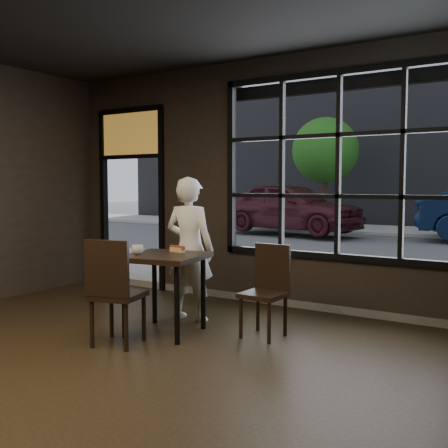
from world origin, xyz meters
The scene contains 11 objects.
floor centered at (0.00, 0.00, -0.01)m, with size 6.00×7.00×0.02m, color black.
window_frame centered at (1.20, 3.50, 1.80)m, with size 3.06×0.12×2.28m, color black.
stained_transom centered at (-2.10, 3.50, 2.35)m, with size 1.20×0.06×0.70m, color orange.
cafe_table centered at (-0.04, 1.72, 0.42)m, with size 0.78×0.78×0.85m, color black.
chair_near centered at (-0.18, 1.17, 0.53)m, with size 0.46×0.46×1.05m, color black.
chair_window centered at (0.91, 2.15, 0.48)m, with size 0.41×0.41×0.95m, color black.
man centered at (-0.14, 2.31, 0.83)m, with size 0.61×0.40×1.66m, color silver.
hotdog centered at (-0.04, 1.95, 0.87)m, with size 0.20×0.08×0.06m, color tan, non-canonical shape.
cup centered at (-0.28, 1.57, 0.89)m, with size 0.12×0.12×0.10m, color silver.
maroon_car centered at (-3.51, 12.19, 0.88)m, with size 1.83×4.55×1.55m, color #41151E.
tree_left centered at (-3.35, 14.64, 2.73)m, with size 2.27×2.27×3.87m.
Camera 1 is at (3.41, -2.56, 1.58)m, focal length 42.00 mm.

